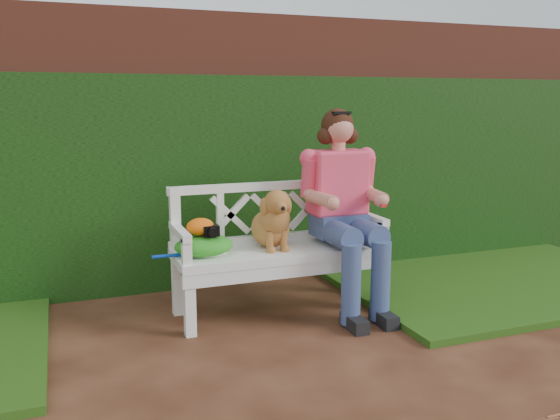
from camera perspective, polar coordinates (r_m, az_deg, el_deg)
name	(u,v)px	position (r m, az deg, el deg)	size (l,w,h in m)	color
ground	(255,371)	(3.48, -2.44, -15.21)	(60.00, 60.00, 0.00)	#34190D
brick_wall	(182,150)	(4.99, -9.39, 5.72)	(10.00, 0.30, 2.20)	brown
ivy_hedge	(189,183)	(4.80, -8.79, 2.54)	(10.00, 0.18, 1.70)	#235514
grass_right	(491,278)	(5.34, 19.67, -6.20)	(2.60, 2.00, 0.05)	#193C11
garden_bench	(280,280)	(4.27, 0.00, -6.74)	(1.58, 0.60, 0.48)	white
seated_woman	(340,210)	(4.31, 5.81, 0.02)	(0.61, 0.82, 1.45)	#CE3B48
dog	(272,218)	(4.15, -0.80, -0.73)	(0.29, 0.39, 0.43)	#8F5F31
tennis_racket	(203,253)	(4.05, -7.42, -4.09)	(0.53, 0.22, 0.03)	white
green_bag	(204,245)	(4.02, -7.33, -3.38)	(0.40, 0.31, 0.14)	#14721C
camera_item	(211,231)	(3.98, -6.69, -1.97)	(0.11, 0.08, 0.07)	black
baseball_glove	(200,227)	(4.00, -7.68, -1.61)	(0.19, 0.14, 0.12)	#F2610C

